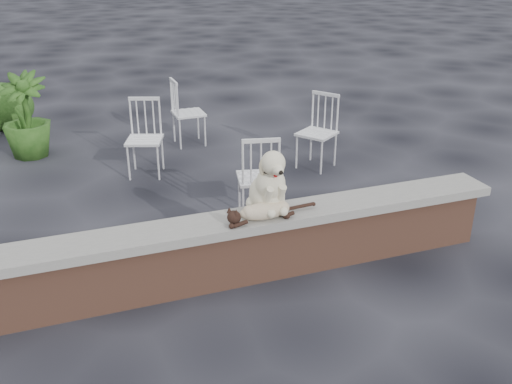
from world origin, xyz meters
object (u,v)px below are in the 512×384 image
object	(u,v)px
chair_c	(258,176)
chair_d	(317,132)
cat	(264,210)
chair_e	(189,112)
chair_b	(144,139)
dog	(267,178)
potted_plant_b	(26,116)

from	to	relation	value
chair_c	chair_d	world-z (taller)	same
cat	chair_d	distance (m)	2.77
chair_e	cat	bearing A→B (deg)	174.88
chair_b	chair_d	xyz separation A→B (m)	(2.10, -0.49, 0.00)
dog	chair_d	bearing A→B (deg)	53.11
chair_b	chair_c	distance (m)	1.85
cat	chair_d	xyz separation A→B (m)	(1.57, 2.27, -0.19)
dog	chair_c	distance (m)	1.11
dog	potted_plant_b	distance (m)	4.30
chair_b	potted_plant_b	bearing A→B (deg)	157.76
chair_b	chair_d	bearing A→B (deg)	6.44
cat	chair_e	distance (m)	3.74
chair_c	potted_plant_b	bearing A→B (deg)	-39.10
potted_plant_b	dog	bearing A→B (deg)	-62.80
chair_d	potted_plant_b	size ratio (longest dim) A/B	0.83
chair_b	chair_d	world-z (taller)	same
dog	cat	size ratio (longest dim) A/B	0.60
chair_c	chair_e	distance (m)	2.59
chair_c	chair_e	bearing A→B (deg)	-75.36
chair_e	potted_plant_b	distance (m)	2.16
cat	chair_d	size ratio (longest dim) A/B	1.03
chair_e	chair_c	bearing A→B (deg)	-178.80
chair_d	chair_c	bearing A→B (deg)	-81.56
chair_b	chair_e	size ratio (longest dim) A/B	1.00
chair_d	chair_b	bearing A→B (deg)	-137.84
dog	chair_b	size ratio (longest dim) A/B	0.62
dog	chair_b	bearing A→B (deg)	101.29
chair_c	dog	bearing A→B (deg)	86.24
chair_e	chair_d	bearing A→B (deg)	-139.11
potted_plant_b	chair_b	bearing A→B (deg)	-41.72
cat	chair_e	size ratio (longest dim) A/B	1.03
potted_plant_b	chair_e	bearing A→B (deg)	-6.39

